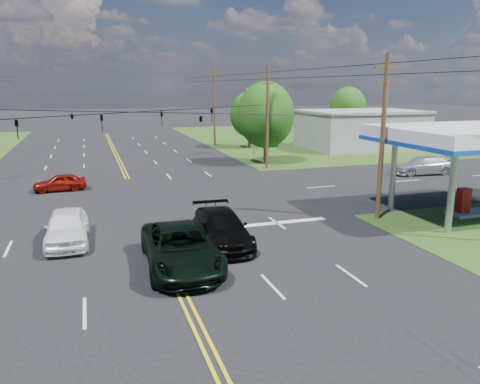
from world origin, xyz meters
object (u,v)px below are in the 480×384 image
object	(u,v)px
tree_far_r	(348,108)
pickup_white	(67,227)
pole_se	(383,136)
suv_black	(222,228)
tree_right_b	(250,114)
pickup_dkgreen	(181,248)
pole_ne	(267,117)
retail_ne	(360,130)
pole_right_far	(214,106)
tree_right_a	(266,115)

from	to	relation	value
tree_far_r	pickup_white	distance (m)	54.05
pole_se	suv_black	size ratio (longest dim) A/B	1.67
tree_far_r	tree_right_b	bearing A→B (deg)	-161.08
tree_right_b	tree_far_r	world-z (taller)	tree_far_r
pickup_dkgreen	pole_se	bearing A→B (deg)	19.35
pole_ne	suv_black	bearing A→B (deg)	-117.13
tree_far_r	pickup_white	xyz separation A→B (m)	(-38.26, -38.00, -3.69)
tree_right_b	tree_far_r	size ratio (longest dim) A/B	0.93
retail_ne	tree_right_b	size ratio (longest dim) A/B	1.98
tree_far_r	pickup_white	bearing A→B (deg)	-135.20
tree_far_r	suv_black	bearing A→B (deg)	-127.42
retail_ne	tree_right_b	distance (m)	14.22
pole_right_far	retail_ne	bearing A→B (deg)	-25.20
pole_ne	pole_right_far	world-z (taller)	pole_right_far
retail_ne	pole_se	size ratio (longest dim) A/B	1.47
pole_right_far	tree_right_b	world-z (taller)	pole_right_far
tree_right_a	tree_right_b	xyz separation A→B (m)	(2.50, 12.00, -0.65)
pole_se	pickup_white	world-z (taller)	pole_se
tree_right_b	suv_black	xyz separation A→B (m)	(-13.50, -34.51, -3.39)
tree_far_r	pickup_dkgreen	size ratio (longest dim) A/B	1.18
retail_ne	pole_right_far	world-z (taller)	pole_right_far
pole_se	tree_right_a	world-z (taller)	pole_se
pole_right_far	tree_right_b	bearing A→B (deg)	-48.81
retail_ne	tree_right_b	xyz separation A→B (m)	(-13.50, 4.00, 2.02)
retail_ne	pickup_white	world-z (taller)	retail_ne
pole_se	tree_right_a	size ratio (longest dim) A/B	1.16
retail_ne	pickup_dkgreen	bearing A→B (deg)	-131.87
retail_ne	pole_right_far	xyz separation A→B (m)	(-17.00, 8.00, 2.97)
suv_black	pole_ne	bearing A→B (deg)	65.79
retail_ne	suv_black	size ratio (longest dim) A/B	2.46
retail_ne	pickup_white	xyz separation A→B (m)	(-34.26, -28.00, -1.35)
pole_se	pickup_dkgreen	xyz separation A→B (m)	(-12.50, -3.91, -4.02)
pole_ne	tree_right_b	distance (m)	15.42
retail_ne	pole_right_far	size ratio (longest dim) A/B	1.40
pickup_dkgreen	tree_right_a	bearing A→B (deg)	63.53
pickup_dkgreen	suv_black	size ratio (longest dim) A/B	1.14
tree_far_r	suv_black	xyz separation A→B (m)	(-31.00, -40.51, -3.72)
tree_right_a	suv_black	bearing A→B (deg)	-116.04
tree_right_b	pickup_dkgreen	distance (m)	40.36
pole_se	pole_right_far	xyz separation A→B (m)	(0.00, 37.00, 0.25)
pole_right_far	tree_right_a	world-z (taller)	pole_right_far
pole_ne	suv_black	world-z (taller)	pole_ne
pole_ne	tree_right_a	bearing A→B (deg)	71.57
suv_black	pickup_white	distance (m)	7.68
pole_ne	pickup_dkgreen	size ratio (longest dim) A/B	1.47
pole_ne	tree_right_a	world-z (taller)	pole_ne
pole_se	pole_ne	bearing A→B (deg)	90.00
pole_se	suv_black	xyz separation A→B (m)	(-10.00, -1.51, -4.09)
pole_ne	tree_far_r	bearing A→B (deg)	45.00
pole_se	pickup_dkgreen	world-z (taller)	pole_se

